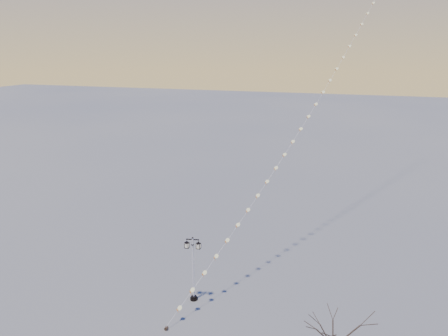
% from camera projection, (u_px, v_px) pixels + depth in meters
% --- Properties ---
extents(ground, '(300.00, 300.00, 0.00)m').
position_uv_depth(ground, '(185.00, 335.00, 25.93)').
color(ground, slate).
rests_on(ground, ground).
extents(street_lamp, '(1.20, 0.57, 4.80)m').
position_uv_depth(street_lamp, '(193.00, 266.00, 28.88)').
color(street_lamp, black).
rests_on(street_lamp, ground).
extents(bare_tree, '(2.67, 2.67, 4.43)m').
position_uv_depth(bare_tree, '(335.00, 331.00, 21.54)').
color(bare_tree, '#32271E').
rests_on(bare_tree, ground).
extents(kite_train, '(17.56, 43.48, 37.37)m').
position_uv_depth(kite_train, '(345.00, 30.00, 38.44)').
color(kite_train, '#2E2115').
rests_on(kite_train, ground).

